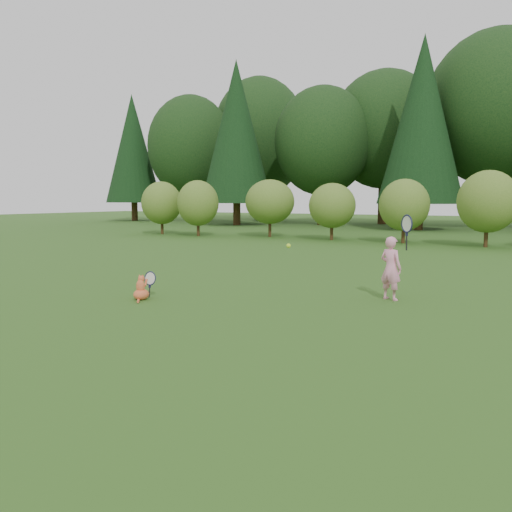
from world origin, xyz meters
The scene contains 6 objects.
ground centered at (0.00, 0.00, 0.00)m, with size 100.00×100.00×0.00m, color #294E16.
shrub_row centered at (0.00, 13.00, 1.40)m, with size 28.00×3.00×2.80m, color #486D22, non-canonical shape.
woodland_backdrop centered at (0.00, 23.00, 7.50)m, with size 48.00×10.00×15.00m, color black, non-canonical shape.
child centered at (2.54, 1.41, 0.58)m, with size 0.63×0.43×1.66m.
cat centered at (-1.27, -0.67, 0.23)m, with size 0.39×0.61×0.60m.
tennis_ball centered at (1.15, 0.19, 0.98)m, with size 0.07×0.07×0.07m.
Camera 1 is at (4.64, -7.18, 1.74)m, focal length 35.00 mm.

